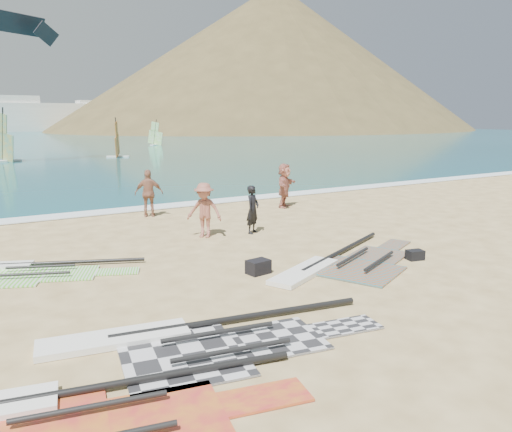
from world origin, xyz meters
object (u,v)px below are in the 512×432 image
gear_bag_near (258,267)px  beachgoer_mid (204,210)px  rig_grey (191,340)px  rig_green (24,271)px  rig_orange (343,264)px  beachgoer_back (149,193)px  person_wetsuit (253,210)px  rig_red (53,418)px  beachgoer_right (284,185)px  gear_bag_far (415,255)px

gear_bag_near → beachgoer_mid: 4.51m
rig_grey → rig_green: size_ratio=1.29×
rig_orange → beachgoer_back: size_ratio=3.24×
rig_grey → gear_bag_near: (3.20, 2.85, 0.13)m
person_wetsuit → beachgoer_back: bearing=81.5°
rig_orange → beachgoer_mid: beachgoer_mid is taller
rig_orange → rig_red: same height
beachgoer_mid → beachgoer_right: beachgoer_right is taller
gear_bag_far → beachgoer_mid: bearing=125.1°
gear_bag_far → rig_grey: bearing=-168.2°
gear_bag_near → person_wetsuit: (2.28, 4.08, 0.67)m
rig_grey → rig_red: (-2.57, -1.23, -0.00)m
rig_orange → gear_bag_near: bearing=140.7°
rig_orange → beachgoer_back: 9.75m
rig_red → beachgoer_back: size_ratio=3.17×
rig_orange → gear_bag_far: gear_bag_far is taller
rig_grey → person_wetsuit: person_wetsuit is taller
rig_orange → beachgoer_right: bearing=40.7°
rig_green → beachgoer_back: bearing=68.2°
rig_orange → rig_grey: bearing=177.0°
rig_green → person_wetsuit: size_ratio=2.91×
gear_bag_near → beachgoer_right: beachgoer_right is taller
rig_green → person_wetsuit: (7.52, 0.77, 0.80)m
beachgoer_back → rig_green: bearing=67.9°
rig_grey → rig_red: bearing=-144.8°
gear_bag_far → beachgoer_right: 9.21m
rig_green → rig_red: rig_red is taller
rig_orange → beachgoer_right: size_ratio=3.15×
rig_grey → rig_orange: same height
gear_bag_far → beachgoer_right: size_ratio=0.23×
rig_green → beachgoer_back: (5.42, 5.54, 0.92)m
beachgoer_mid → beachgoer_back: bearing=139.5°
rig_grey → beachgoer_mid: (3.76, 7.26, 0.89)m
gear_bag_far → gear_bag_near: bearing=164.7°
rig_grey → rig_red: 2.85m
rig_grey → beachgoer_right: bearing=58.2°
gear_bag_near → person_wetsuit: bearing=60.8°
rig_orange → beachgoer_right: (3.80, 8.39, 0.95)m
rig_green → gear_bag_far: size_ratio=10.54×
person_wetsuit → beachgoer_mid: bearing=136.9°
beachgoer_back → beachgoer_right: size_ratio=0.97×
rig_grey → beachgoer_mid: 8.22m
rig_orange → beachgoer_mid: size_ratio=3.37×
rig_red → beachgoer_right: 16.86m
rig_green → beachgoer_mid: 5.97m
rig_grey → gear_bag_near: size_ratio=11.05×
rig_orange → beachgoer_back: bearing=78.1°
rig_red → beachgoer_right: size_ratio=3.08×
rig_orange → beachgoer_right: beachgoer_right is taller
gear_bag_far → beachgoer_back: 11.02m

